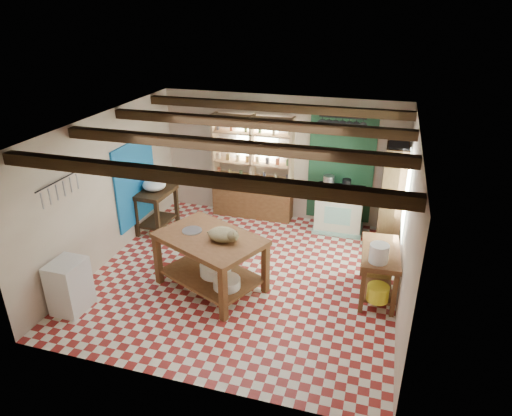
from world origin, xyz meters
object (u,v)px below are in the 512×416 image
(white_cabinet, at_px, (69,286))
(stove, at_px, (339,210))
(work_table, at_px, (211,262))
(right_counter, at_px, (378,273))
(cat, at_px, (223,235))
(prep_table, at_px, (157,210))

(white_cabinet, bearing_deg, stove, 47.81)
(work_table, xyz_separation_m, stove, (1.72, 2.62, -0.01))
(right_counter, bearing_deg, cat, -168.82)
(work_table, bearing_deg, white_cabinet, -123.32)
(right_counter, bearing_deg, white_cabinet, -162.24)
(white_cabinet, bearing_deg, right_counter, 21.91)
(work_table, xyz_separation_m, cat, (0.25, -0.06, 0.57))
(stove, distance_m, right_counter, 2.26)
(prep_table, height_order, right_counter, prep_table)
(work_table, distance_m, stove, 3.14)
(stove, height_order, white_cabinet, stove)
(stove, xyz_separation_m, right_counter, (0.87, -2.08, -0.05))
(work_table, height_order, prep_table, work_table)
(stove, relative_size, right_counter, 0.82)
(white_cabinet, bearing_deg, work_table, 33.22)
(stove, bearing_deg, right_counter, -68.22)
(cat, bearing_deg, right_counter, 28.79)
(prep_table, distance_m, white_cabinet, 2.72)
(white_cabinet, height_order, right_counter, white_cabinet)
(prep_table, distance_m, cat, 2.68)
(stove, height_order, right_counter, stove)
(work_table, relative_size, right_counter, 1.45)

